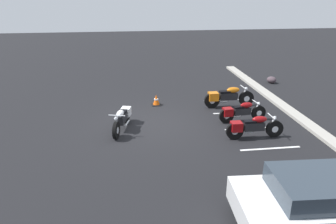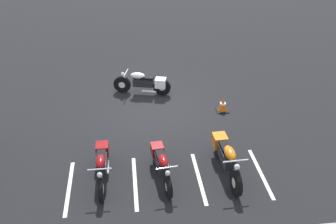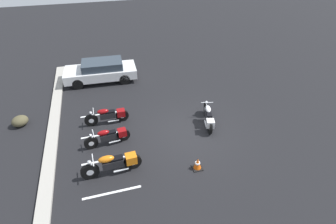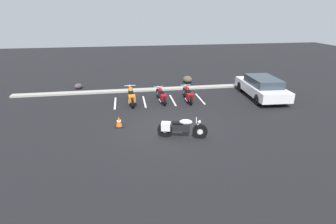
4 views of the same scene
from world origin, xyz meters
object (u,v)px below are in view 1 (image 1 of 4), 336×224
landscape_rock_1 (272,80)px  parked_bike_0 (227,97)px  parked_bike_1 (240,112)px  car_white (332,200)px  traffic_cone (156,100)px  motorcycle_white_featured (122,118)px  parked_bike_2 (252,127)px

landscape_rock_1 → parked_bike_0: bearing=-46.6°
parked_bike_1 → landscape_rock_1: (-5.26, 3.68, -0.23)m
parked_bike_1 → car_white: car_white is taller
car_white → traffic_cone: size_ratio=8.74×
parked_bike_1 → motorcycle_white_featured: bearing=175.4°
parked_bike_0 → car_white: bearing=-93.2°
motorcycle_white_featured → landscape_rock_1: 9.96m
landscape_rock_1 → motorcycle_white_featured: bearing=-57.1°
motorcycle_white_featured → parked_bike_1: 4.69m
parked_bike_1 → landscape_rock_1: 6.42m
motorcycle_white_featured → landscape_rock_1: (-5.40, 8.36, -0.26)m
motorcycle_white_featured → parked_bike_2: size_ratio=0.99×
car_white → motorcycle_white_featured: bearing=129.9°
parked_bike_2 → landscape_rock_1: 7.82m
parked_bike_2 → landscape_rock_1: bearing=61.1°
parked_bike_1 → parked_bike_2: (1.57, -0.12, 0.02)m
parked_bike_1 → landscape_rock_1: parked_bike_1 is taller
motorcycle_white_featured → traffic_cone: (-2.56, 1.54, -0.21)m
car_white → landscape_rock_1: car_white is taller
parked_bike_1 → parked_bike_2: 1.57m
parked_bike_0 → parked_bike_1: bearing=-91.6°
parked_bike_0 → landscape_rock_1: 5.11m
parked_bike_2 → parked_bike_0: bearing=88.5°
parked_bike_1 → car_white: 6.24m
motorcycle_white_featured → parked_bike_2: (1.43, 4.56, -0.00)m
motorcycle_white_featured → landscape_rock_1: motorcycle_white_featured is taller
parked_bike_2 → car_white: car_white is taller
car_white → traffic_cone: 9.18m
landscape_rock_1 → car_white: bearing=-18.3°
parked_bike_1 → traffic_cone: (-2.42, -3.15, -0.19)m
parked_bike_0 → parked_bike_1: (1.75, 0.03, -0.06)m
parked_bike_0 → parked_bike_2: (3.32, -0.10, -0.04)m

